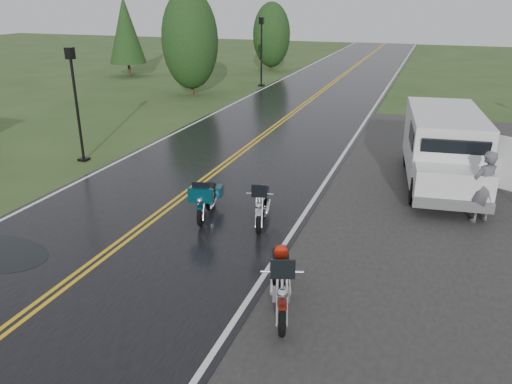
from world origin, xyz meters
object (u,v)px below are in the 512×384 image
at_px(motorcycle_red, 282,303).
at_px(van_white, 418,166).
at_px(motorcycle_teal, 200,207).
at_px(lamp_post_near_left, 77,106).
at_px(person_at_van, 484,188).
at_px(motorcycle_silver, 259,213).
at_px(lamp_post_far_left, 261,52).

distance_m(motorcycle_red, van_white, 7.35).
height_order(motorcycle_teal, lamp_post_near_left, lamp_post_near_left).
xyz_separation_m(motorcycle_teal, lamp_post_near_left, (-6.60, 3.79, 1.45)).
bearing_deg(person_at_van, lamp_post_near_left, -43.95).
height_order(motorcycle_teal, person_at_van, person_at_van).
height_order(motorcycle_silver, lamp_post_far_left, lamp_post_far_left).
relative_size(motorcycle_teal, van_white, 0.34).
relative_size(motorcycle_red, lamp_post_far_left, 0.53).
distance_m(lamp_post_near_left, lamp_post_far_left, 17.82).
bearing_deg(person_at_van, lamp_post_far_left, -95.96).
height_order(person_at_van, lamp_post_near_left, lamp_post_near_left).
distance_m(motorcycle_red, person_at_van, 7.38).
bearing_deg(motorcycle_teal, van_white, 21.04).
height_order(motorcycle_teal, lamp_post_far_left, lamp_post_far_left).
xyz_separation_m(motorcycle_silver, person_at_van, (5.29, 2.77, 0.35)).
bearing_deg(motorcycle_teal, lamp_post_far_left, 91.85).
bearing_deg(lamp_post_far_left, motorcycle_silver, -71.10).
distance_m(person_at_van, lamp_post_far_left, 22.63).
distance_m(person_at_van, lamp_post_near_left, 13.53).
xyz_separation_m(motorcycle_red, lamp_post_near_left, (-9.89, 7.38, 1.34)).
height_order(motorcycle_red, motorcycle_teal, motorcycle_red).
relative_size(lamp_post_near_left, lamp_post_far_left, 0.91).
bearing_deg(lamp_post_far_left, lamp_post_near_left, -92.58).
distance_m(motorcycle_red, motorcycle_silver, 4.07).
relative_size(motorcycle_teal, person_at_van, 1.03).
height_order(lamp_post_near_left, lamp_post_far_left, lamp_post_far_left).
height_order(motorcycle_red, lamp_post_near_left, lamp_post_near_left).
bearing_deg(lamp_post_far_left, van_white, -58.81).
relative_size(motorcycle_silver, person_at_van, 1.09).
bearing_deg(lamp_post_near_left, motorcycle_teal, -29.85).
height_order(motorcycle_red, lamp_post_far_left, lamp_post_far_left).
distance_m(motorcycle_teal, lamp_post_far_left, 22.41).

